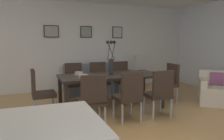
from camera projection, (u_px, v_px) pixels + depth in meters
ground_plane at (124, 126)px, 3.77m from camera, size 9.00×9.00×0.00m
back_wall_panel at (80, 47)px, 6.60m from camera, size 9.00×0.10×2.60m
dining_table at (111, 78)px, 4.72m from camera, size 2.20×0.98×0.74m
dining_chair_near_left at (92, 98)px, 3.65m from camera, size 0.46×0.46×0.92m
dining_chair_near_right at (74, 80)px, 5.37m from camera, size 0.47×0.47×0.92m
dining_chair_far_left at (129, 94)px, 3.93m from camera, size 0.46×0.46×0.92m
dining_chair_far_right at (99, 78)px, 5.60m from camera, size 0.45×0.45×0.92m
dining_chair_mid_left at (160, 91)px, 4.13m from camera, size 0.46×0.46×0.92m
dining_chair_mid_right at (122, 77)px, 5.81m from camera, size 0.46×0.46×0.92m
dining_chair_head_west at (40, 90)px, 4.24m from camera, size 0.46×0.46×0.92m
dining_chair_head_east at (169, 81)px, 5.24m from camera, size 0.44×0.44×0.92m
centerpiece_vase at (111, 62)px, 4.68m from camera, size 0.21×0.23×0.73m
placemat_near_left at (84, 78)px, 4.27m from camera, size 0.32×0.32×0.01m
bowl_near_left at (84, 76)px, 4.27m from camera, size 0.17×0.17×0.07m
placemat_near_right at (79, 75)px, 4.68m from camera, size 0.32×0.32×0.01m
bowl_near_right at (79, 73)px, 4.68m from camera, size 0.17×0.17×0.07m
sofa at (99, 82)px, 6.37m from camera, size 1.94×0.84×0.80m
side_table at (136, 80)px, 6.84m from camera, size 0.36×0.36×0.52m
table_lamp at (136, 60)px, 6.76m from camera, size 0.22×0.22×0.51m
armchair at (217, 91)px, 5.14m from camera, size 1.12×1.12×0.75m
framed_picture_left at (51, 31)px, 6.18m from camera, size 0.42×0.03×0.34m
framed_picture_center at (86, 32)px, 6.54m from camera, size 0.36×0.03×0.34m
framed_picture_right at (117, 32)px, 6.90m from camera, size 0.33×0.03×0.37m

